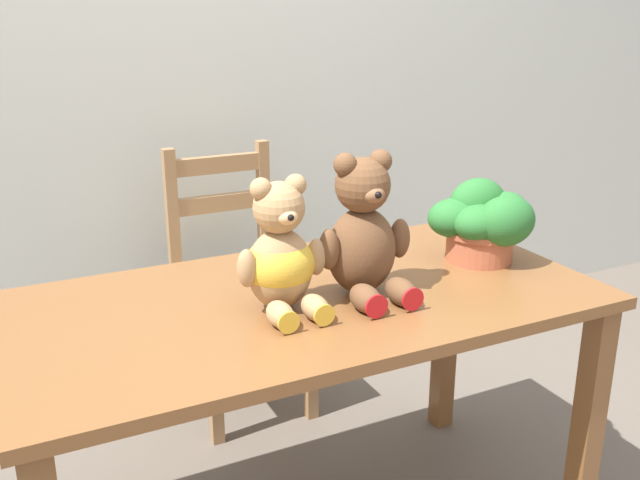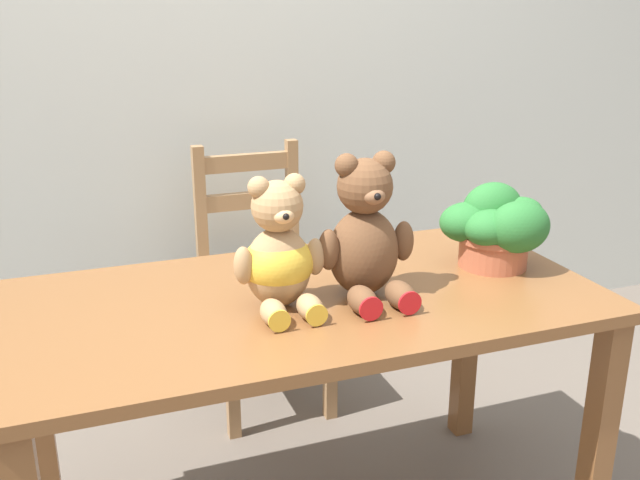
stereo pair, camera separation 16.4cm
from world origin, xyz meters
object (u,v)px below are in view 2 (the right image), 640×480
Objects in this scene: teddy_bear_right at (366,236)px; potted_plant at (496,227)px; wooden_chair_behind at (260,280)px; teddy_bear_left at (279,256)px.

potted_plant is at bearing -170.90° from teddy_bear_right.
wooden_chair_behind is 0.95m from teddy_bear_right.
teddy_bear_right is (0.21, -0.00, 0.02)m from teddy_bear_left.
teddy_bear_left is at bearing -175.00° from potted_plant.
wooden_chair_behind is 0.95m from teddy_bear_left.
teddy_bear_right is at bearing -171.70° from potted_plant.
teddy_bear_left reaches higher than wooden_chair_behind.
teddy_bear_left is 0.61m from potted_plant.
potted_plant is (0.43, -0.79, 0.38)m from wooden_chair_behind.
teddy_bear_right is at bearing 92.16° from wooden_chair_behind.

